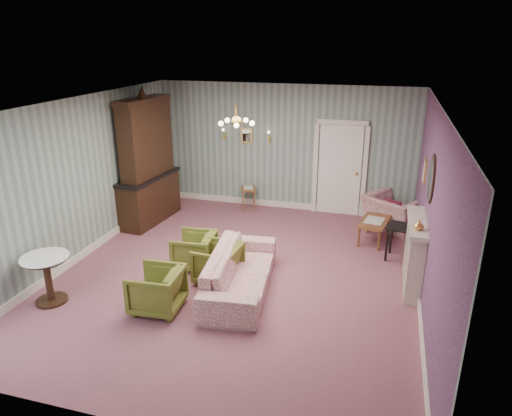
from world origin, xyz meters
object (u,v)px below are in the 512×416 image
(fireplace, at_px, (414,254))
(olive_chair_c, at_px, (194,249))
(pedestal_table, at_px, (48,279))
(olive_chair_a, at_px, (157,288))
(sofa_chintz, at_px, (240,265))
(coffee_table, at_px, (373,231))
(dresser, at_px, (146,158))
(olive_chair_b, at_px, (218,261))
(side_table_black, at_px, (399,243))
(wingback_chair, at_px, (394,207))

(fireplace, bearing_deg, olive_chair_c, -174.56)
(pedestal_table, bearing_deg, fireplace, 20.80)
(olive_chair_a, relative_size, sofa_chintz, 0.32)
(coffee_table, bearing_deg, fireplace, -67.36)
(olive_chair_c, relative_size, dresser, 0.24)
(olive_chair_c, relative_size, fireplace, 0.50)
(olive_chair_b, height_order, fireplace, fireplace)
(coffee_table, distance_m, side_table_black, 0.85)
(side_table_black, relative_size, pedestal_table, 0.86)
(pedestal_table, bearing_deg, sofa_chintz, 22.77)
(olive_chair_c, xyz_separation_m, pedestal_table, (-1.69, -1.69, 0.04))
(dresser, xyz_separation_m, coffee_table, (4.82, 0.18, -1.21))
(olive_chair_a, relative_size, dresser, 0.26)
(pedestal_table, bearing_deg, dresser, 92.00)
(wingback_chair, xyz_separation_m, side_table_black, (0.10, -1.53, -0.15))
(olive_chair_a, height_order, wingback_chair, wingback_chair)
(dresser, distance_m, coffee_table, 4.98)
(wingback_chair, height_order, coffee_table, wingback_chair)
(sofa_chintz, relative_size, pedestal_table, 2.95)
(side_table_black, distance_m, pedestal_table, 5.98)
(olive_chair_a, height_order, fireplace, fireplace)
(side_table_black, xyz_separation_m, pedestal_table, (-5.18, -2.99, 0.05))
(wingback_chair, bearing_deg, fireplace, 131.42)
(olive_chair_b, height_order, wingback_chair, wingback_chair)
(fireplace, bearing_deg, olive_chair_a, -154.02)
(wingback_chair, distance_m, side_table_black, 1.54)
(fireplace, relative_size, side_table_black, 2.09)
(olive_chair_b, xyz_separation_m, pedestal_table, (-2.27, -1.33, 0.03))
(pedestal_table, bearing_deg, wingback_chair, 41.73)
(olive_chair_a, bearing_deg, wingback_chair, 138.36)
(olive_chair_b, distance_m, olive_chair_c, 0.68)
(olive_chair_b, xyz_separation_m, dresser, (-2.39, 2.18, 1.07))
(olive_chair_a, height_order, olive_chair_b, olive_chair_a)
(dresser, bearing_deg, olive_chair_c, -39.46)
(wingback_chair, relative_size, fireplace, 0.79)
(olive_chair_b, bearing_deg, coffee_table, 137.85)
(sofa_chintz, bearing_deg, wingback_chair, -41.65)
(olive_chair_c, distance_m, dresser, 2.78)
(side_table_black, bearing_deg, coffee_table, 124.26)
(wingback_chair, bearing_deg, pedestal_table, 75.95)
(sofa_chintz, bearing_deg, olive_chair_b, 60.42)
(olive_chair_b, distance_m, fireplace, 3.21)
(olive_chair_b, relative_size, pedestal_table, 0.93)
(wingback_chair, xyz_separation_m, coffee_table, (-0.37, -0.83, -0.26))
(coffee_table, bearing_deg, pedestal_table, -141.86)
(dresser, bearing_deg, sofa_chintz, -34.23)
(olive_chair_b, bearing_deg, fireplace, 106.64)
(sofa_chintz, bearing_deg, olive_chair_a, 124.32)
(fireplace, relative_size, pedestal_table, 1.80)
(olive_chair_a, xyz_separation_m, olive_chair_b, (0.57, 1.08, -0.01))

